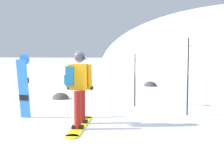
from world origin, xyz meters
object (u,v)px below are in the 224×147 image
piste_marker_far (188,71)px  spare_snowboard (24,86)px  piste_marker_near (135,75)px  rock_mid (150,86)px  snowboarder_main (78,86)px  rock_dark (61,99)px

piste_marker_far → spare_snowboard: bearing=-159.9°
piste_marker_near → rock_mid: 5.52m
piste_marker_near → piste_marker_far: bearing=-27.2°
snowboarder_main → piste_marker_far: (2.40, 1.81, 0.29)m
spare_snowboard → piste_marker_near: bearing=43.1°
piste_marker_far → rock_dark: bearing=162.4°
piste_marker_near → piste_marker_far: size_ratio=0.81×
piste_marker_near → rock_mid: (-0.18, 5.43, -0.99)m
snowboarder_main → rock_dark: snowboarder_main is taller
spare_snowboard → piste_marker_far: piste_marker_far is taller
piste_marker_near → piste_marker_far: piste_marker_far is taller
spare_snowboard → rock_mid: (2.27, 7.73, -0.84)m
piste_marker_far → rock_dark: 4.88m
spare_snowboard → rock_mid: size_ratio=2.43×
piste_marker_near → rock_dark: (-2.91, 0.61, -0.99)m
rock_dark → rock_mid: 5.54m
rock_mid → spare_snowboard: bearing=-106.4°
piste_marker_far → rock_dark: size_ratio=3.37×
rock_mid → snowboarder_main: bearing=-94.4°
rock_dark → rock_mid: size_ratio=0.93×
spare_snowboard → piste_marker_far: size_ratio=0.78×
piste_marker_near → piste_marker_far: 1.80m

